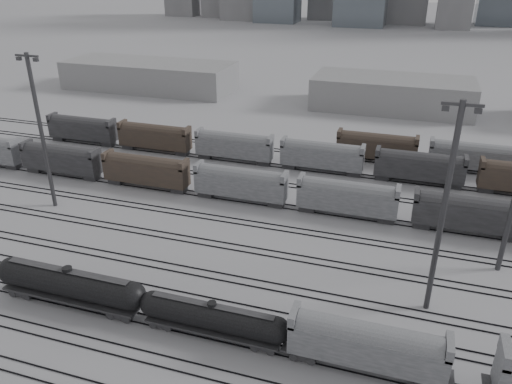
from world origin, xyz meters
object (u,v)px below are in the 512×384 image
(tank_car_b, at_px, (213,317))
(hopper_car_a, at_px, (367,343))
(tank_car_a, at_px, (70,284))
(light_mast_c, at_px, (444,207))

(tank_car_b, distance_m, hopper_car_a, 15.56)
(tank_car_b, xyz_separation_m, hopper_car_a, (15.53, -0.00, 0.91))
(hopper_car_a, bearing_deg, tank_car_a, 180.00)
(tank_car_b, xyz_separation_m, light_mast_c, (21.06, 11.62, 10.31))
(tank_car_a, height_order, hopper_car_a, hopper_car_a)
(tank_car_a, distance_m, light_mast_c, 41.18)
(tank_car_a, relative_size, light_mast_c, 0.79)
(tank_car_b, height_order, light_mast_c, light_mast_c)
(hopper_car_a, distance_m, light_mast_c, 15.94)
(tank_car_b, bearing_deg, hopper_car_a, -0.00)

